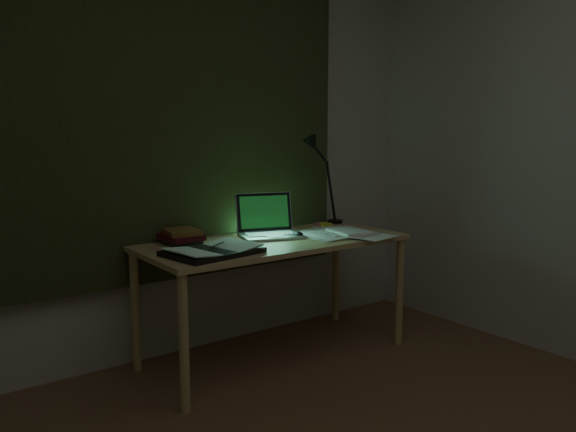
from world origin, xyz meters
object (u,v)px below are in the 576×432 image
object	(u,v)px
desk	(275,299)
loose_papers	(339,233)
book_stack	(181,236)
open_textbook	(213,250)
desk_lamp	(335,182)
laptop	(272,216)

from	to	relation	value
desk	loose_papers	xyz separation A→B (m)	(0.38, -0.10, 0.35)
book_stack	loose_papers	world-z (taller)	book_stack
book_stack	open_textbook	bearing A→B (deg)	-88.45
open_textbook	book_stack	world-z (taller)	book_stack
desk	book_stack	distance (m)	0.63
open_textbook	desk_lamp	xyz separation A→B (m)	(1.12, 0.39, 0.25)
open_textbook	loose_papers	size ratio (longest dim) A/B	1.08
open_textbook	desk_lamp	bearing A→B (deg)	9.89
open_textbook	loose_papers	distance (m)	0.84
loose_papers	desk_lamp	world-z (taller)	desk_lamp
desk	laptop	bearing A→B (deg)	68.96
desk	desk_lamp	xyz separation A→B (m)	(0.66, 0.26, 0.61)
loose_papers	book_stack	bearing A→B (deg)	160.52
desk	open_textbook	distance (m)	0.60
laptop	book_stack	xyz separation A→B (m)	(-0.50, 0.12, -0.08)
desk	open_textbook	xyz separation A→B (m)	(-0.46, -0.13, 0.36)
open_textbook	book_stack	size ratio (longest dim) A/B	2.01
laptop	open_textbook	xyz separation A→B (m)	(-0.49, -0.20, -0.10)
desk	loose_papers	size ratio (longest dim) A/B	3.70
book_stack	loose_papers	distance (m)	0.90
book_stack	desk_lamp	size ratio (longest dim) A/B	0.40
loose_papers	desk_lamp	xyz separation A→B (m)	(0.29, 0.36, 0.26)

